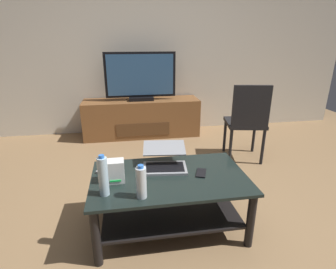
{
  "coord_description": "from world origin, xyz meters",
  "views": [
    {
      "loc": [
        -0.42,
        -1.77,
        1.43
      ],
      "look_at": [
        -0.05,
        0.47,
        0.6
      ],
      "focal_mm": 28.33,
      "sensor_mm": 36.0,
      "label": 1
    }
  ],
  "objects_px": {
    "water_bottle_near": "(141,182)",
    "tv_remote": "(103,168)",
    "router_box": "(115,171)",
    "television": "(141,77)",
    "laptop": "(165,160)",
    "dining_chair": "(247,119)",
    "coffee_table": "(169,192)",
    "water_bottle_far": "(103,176)",
    "cell_phone": "(201,173)",
    "media_cabinet": "(142,118)"
  },
  "relations": [
    {
      "from": "water_bottle_near",
      "to": "tv_remote",
      "type": "bearing_deg",
      "value": 122.05
    },
    {
      "from": "laptop",
      "to": "tv_remote",
      "type": "relative_size",
      "value": 2.45
    },
    {
      "from": "coffee_table",
      "to": "media_cabinet",
      "type": "xyz_separation_m",
      "value": [
        -0.06,
        2.19,
        -0.03
      ]
    },
    {
      "from": "cell_phone",
      "to": "tv_remote",
      "type": "distance_m",
      "value": 0.77
    },
    {
      "from": "coffee_table",
      "to": "water_bottle_far",
      "type": "distance_m",
      "value": 0.57
    },
    {
      "from": "dining_chair",
      "to": "television",
      "type": "bearing_deg",
      "value": 136.75
    },
    {
      "from": "coffee_table",
      "to": "cell_phone",
      "type": "relative_size",
      "value": 8.28
    },
    {
      "from": "coffee_table",
      "to": "dining_chair",
      "type": "xyz_separation_m",
      "value": [
        1.11,
        1.07,
        0.22
      ]
    },
    {
      "from": "television",
      "to": "tv_remote",
      "type": "height_order",
      "value": "television"
    },
    {
      "from": "laptop",
      "to": "cell_phone",
      "type": "relative_size",
      "value": 2.8
    },
    {
      "from": "dining_chair",
      "to": "router_box",
      "type": "relative_size",
      "value": 5.83
    },
    {
      "from": "water_bottle_near",
      "to": "laptop",
      "type": "bearing_deg",
      "value": 62.79
    },
    {
      "from": "router_box",
      "to": "cell_phone",
      "type": "height_order",
      "value": "router_box"
    },
    {
      "from": "water_bottle_far",
      "to": "coffee_table",
      "type": "bearing_deg",
      "value": 20.52
    },
    {
      "from": "media_cabinet",
      "to": "water_bottle_near",
      "type": "distance_m",
      "value": 2.46
    },
    {
      "from": "router_box",
      "to": "tv_remote",
      "type": "xyz_separation_m",
      "value": [
        -0.1,
        0.2,
        -0.07
      ]
    },
    {
      "from": "television",
      "to": "cell_phone",
      "type": "relative_size",
      "value": 7.31
    },
    {
      "from": "television",
      "to": "water_bottle_near",
      "type": "distance_m",
      "value": 2.44
    },
    {
      "from": "router_box",
      "to": "water_bottle_near",
      "type": "height_order",
      "value": "water_bottle_near"
    },
    {
      "from": "water_bottle_near",
      "to": "tv_remote",
      "type": "relative_size",
      "value": 1.44
    },
    {
      "from": "coffee_table",
      "to": "cell_phone",
      "type": "bearing_deg",
      "value": 0.33
    },
    {
      "from": "coffee_table",
      "to": "water_bottle_far",
      "type": "relative_size",
      "value": 4.07
    },
    {
      "from": "laptop",
      "to": "router_box",
      "type": "relative_size",
      "value": 2.4
    },
    {
      "from": "water_bottle_near",
      "to": "cell_phone",
      "type": "relative_size",
      "value": 1.65
    },
    {
      "from": "laptop",
      "to": "tv_remote",
      "type": "height_order",
      "value": "laptop"
    },
    {
      "from": "coffee_table",
      "to": "dining_chair",
      "type": "height_order",
      "value": "dining_chair"
    },
    {
      "from": "cell_phone",
      "to": "water_bottle_near",
      "type": "bearing_deg",
      "value": -131.24
    },
    {
      "from": "water_bottle_far",
      "to": "cell_phone",
      "type": "xyz_separation_m",
      "value": [
        0.71,
        0.18,
        -0.13
      ]
    },
    {
      "from": "dining_chair",
      "to": "coffee_table",
      "type": "bearing_deg",
      "value": -136.11
    },
    {
      "from": "television",
      "to": "router_box",
      "type": "distance_m",
      "value": 2.23
    },
    {
      "from": "router_box",
      "to": "tv_remote",
      "type": "distance_m",
      "value": 0.23
    },
    {
      "from": "laptop",
      "to": "water_bottle_far",
      "type": "height_order",
      "value": "water_bottle_far"
    },
    {
      "from": "dining_chair",
      "to": "media_cabinet",
      "type": "bearing_deg",
      "value": 136.19
    },
    {
      "from": "router_box",
      "to": "television",
      "type": "bearing_deg",
      "value": 81.19
    },
    {
      "from": "coffee_table",
      "to": "laptop",
      "type": "xyz_separation_m",
      "value": [
        -0.01,
        0.17,
        0.2
      ]
    },
    {
      "from": "water_bottle_near",
      "to": "dining_chair",
      "type": "bearing_deg",
      "value": 44.53
    },
    {
      "from": "laptop",
      "to": "water_bottle_near",
      "type": "distance_m",
      "value": 0.47
    },
    {
      "from": "coffee_table",
      "to": "router_box",
      "type": "xyz_separation_m",
      "value": [
        -0.4,
        -0.01,
        0.22
      ]
    },
    {
      "from": "television",
      "to": "water_bottle_far",
      "type": "xyz_separation_m",
      "value": [
        -0.41,
        -2.34,
        -0.31
      ]
    },
    {
      "from": "laptop",
      "to": "tv_remote",
      "type": "bearing_deg",
      "value": 177.8
    },
    {
      "from": "router_box",
      "to": "water_bottle_far",
      "type": "height_order",
      "value": "water_bottle_far"
    },
    {
      "from": "television",
      "to": "tv_remote",
      "type": "relative_size",
      "value": 6.4
    },
    {
      "from": "television",
      "to": "water_bottle_far",
      "type": "relative_size",
      "value": 3.59
    },
    {
      "from": "coffee_table",
      "to": "cell_phone",
      "type": "xyz_separation_m",
      "value": [
        0.25,
        0.0,
        0.14
      ]
    },
    {
      "from": "dining_chair",
      "to": "water_bottle_near",
      "type": "distance_m",
      "value": 1.87
    },
    {
      "from": "media_cabinet",
      "to": "tv_remote",
      "type": "height_order",
      "value": "media_cabinet"
    },
    {
      "from": "tv_remote",
      "to": "water_bottle_near",
      "type": "bearing_deg",
      "value": -33.41
    },
    {
      "from": "dining_chair",
      "to": "water_bottle_far",
      "type": "relative_size",
      "value": 3.33
    },
    {
      "from": "water_bottle_near",
      "to": "cell_phone",
      "type": "height_order",
      "value": "water_bottle_near"
    },
    {
      "from": "dining_chair",
      "to": "water_bottle_near",
      "type": "height_order",
      "value": "dining_chair"
    }
  ]
}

